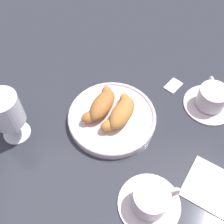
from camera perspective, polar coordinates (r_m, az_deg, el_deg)
ground_plane at (r=0.72m, az=-1.06°, el=-1.69°), size 2.20×2.20×0.00m
pastry_plate at (r=0.71m, az=0.00°, el=-0.82°), size 0.23×0.23×0.02m
croissant_large at (r=0.68m, az=1.82°, el=-0.17°), size 0.12×0.10×0.04m
croissant_small at (r=0.70m, az=-2.25°, el=1.51°), size 0.12×0.10×0.04m
coffee_cup_near at (r=0.61m, az=8.05°, el=-17.60°), size 0.14×0.14×0.06m
coffee_cup_far at (r=0.77m, az=19.82°, el=2.59°), size 0.14×0.14×0.06m
juice_glass_left at (r=0.66m, az=-21.17°, el=0.18°), size 0.08×0.08×0.14m
sugar_packet at (r=0.81m, az=12.58°, el=5.42°), size 0.06×0.06×0.01m
folded_napkin at (r=0.67m, az=19.79°, el=-14.28°), size 0.15×0.15×0.01m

